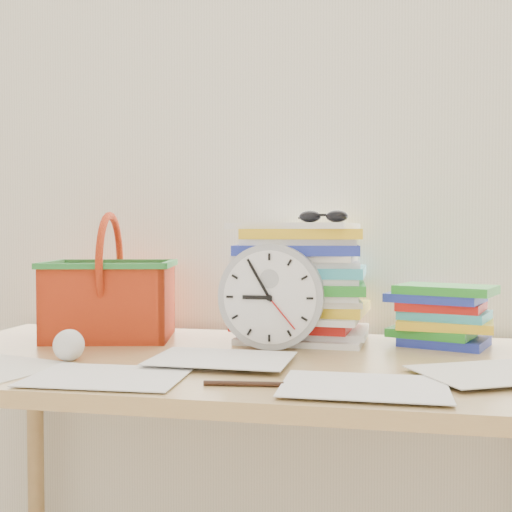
% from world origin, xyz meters
% --- Properties ---
extents(curtain, '(2.40, 0.01, 2.50)m').
position_xyz_m(curtain, '(0.00, 1.98, 1.30)').
color(curtain, white).
rests_on(curtain, room_shell).
extents(desk, '(1.40, 0.70, 0.75)m').
position_xyz_m(desk, '(0.00, 1.60, 0.68)').
color(desk, tan).
rests_on(desk, ground).
extents(paper_stack, '(0.32, 0.27, 0.28)m').
position_xyz_m(paper_stack, '(0.09, 1.84, 0.89)').
color(paper_stack, white).
rests_on(paper_stack, desk).
extents(clock, '(0.23, 0.05, 0.23)m').
position_xyz_m(clock, '(0.04, 1.70, 0.87)').
color(clock, '#A7AAAE').
rests_on(clock, desk).
extents(sunglasses, '(0.15, 0.13, 0.03)m').
position_xyz_m(sunglasses, '(0.14, 1.78, 1.04)').
color(sunglasses, black).
rests_on(sunglasses, paper_stack).
extents(book_stack, '(0.27, 0.23, 0.14)m').
position_xyz_m(book_stack, '(0.40, 1.83, 0.82)').
color(book_stack, white).
rests_on(book_stack, desk).
extents(basket, '(0.34, 0.29, 0.30)m').
position_xyz_m(basket, '(-0.37, 1.76, 0.90)').
color(basket, red).
rests_on(basket, desk).
extents(crumpled_ball, '(0.06, 0.06, 0.06)m').
position_xyz_m(crumpled_ball, '(-0.34, 1.49, 0.78)').
color(crumpled_ball, white).
rests_on(crumpled_ball, desk).
extents(pen, '(0.13, 0.02, 0.01)m').
position_xyz_m(pen, '(0.05, 1.35, 0.75)').
color(pen, black).
rests_on(pen, desk).
extents(scattered_papers, '(1.26, 0.42, 0.02)m').
position_xyz_m(scattered_papers, '(0.00, 1.60, 0.76)').
color(scattered_papers, white).
rests_on(scattered_papers, desk).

